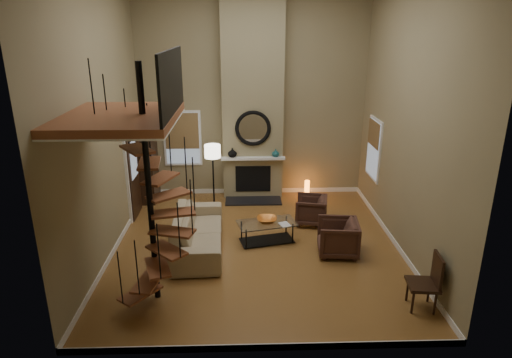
{
  "coord_description": "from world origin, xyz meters",
  "views": [
    {
      "loc": [
        -0.29,
        -8.59,
        4.54
      ],
      "look_at": [
        0.0,
        0.4,
        1.4
      ],
      "focal_mm": 31.36,
      "sensor_mm": 36.0,
      "label": 1
    }
  ],
  "objects_px": {
    "coffee_table": "(267,230)",
    "side_chair": "(429,280)",
    "sofa": "(198,231)",
    "accent_lamp": "(307,189)",
    "armchair_near": "(314,210)",
    "armchair_far": "(341,238)",
    "hutch": "(148,166)",
    "floor_lamp": "(213,157)"
  },
  "relations": [
    {
      "from": "coffee_table",
      "to": "armchair_far",
      "type": "bearing_deg",
      "value": -20.97
    },
    {
      "from": "accent_lamp",
      "to": "coffee_table",
      "type": "bearing_deg",
      "value": -115.69
    },
    {
      "from": "armchair_far",
      "to": "coffee_table",
      "type": "xyz_separation_m",
      "value": [
        -1.51,
        0.58,
        -0.07
      ]
    },
    {
      "from": "floor_lamp",
      "to": "accent_lamp",
      "type": "height_order",
      "value": "floor_lamp"
    },
    {
      "from": "armchair_near",
      "to": "coffee_table",
      "type": "xyz_separation_m",
      "value": [
        -1.17,
        -0.88,
        -0.07
      ]
    },
    {
      "from": "floor_lamp",
      "to": "hutch",
      "type": "bearing_deg",
      "value": 157.93
    },
    {
      "from": "hutch",
      "to": "armchair_far",
      "type": "height_order",
      "value": "hutch"
    },
    {
      "from": "hutch",
      "to": "coffee_table",
      "type": "distance_m",
      "value": 4.03
    },
    {
      "from": "floor_lamp",
      "to": "coffee_table",
      "type": "bearing_deg",
      "value": -55.91
    },
    {
      "from": "hutch",
      "to": "armchair_far",
      "type": "relative_size",
      "value": 2.39
    },
    {
      "from": "hutch",
      "to": "coffee_table",
      "type": "relative_size",
      "value": 1.44
    },
    {
      "from": "hutch",
      "to": "armchair_near",
      "type": "relative_size",
      "value": 2.68
    },
    {
      "from": "sofa",
      "to": "coffee_table",
      "type": "height_order",
      "value": "sofa"
    },
    {
      "from": "sofa",
      "to": "armchair_near",
      "type": "xyz_separation_m",
      "value": [
        2.65,
        1.11,
        -0.04
      ]
    },
    {
      "from": "sofa",
      "to": "armchair_far",
      "type": "bearing_deg",
      "value": -98.71
    },
    {
      "from": "side_chair",
      "to": "sofa",
      "type": "bearing_deg",
      "value": 150.55
    },
    {
      "from": "hutch",
      "to": "accent_lamp",
      "type": "height_order",
      "value": "hutch"
    },
    {
      "from": "coffee_table",
      "to": "floor_lamp",
      "type": "distance_m",
      "value": 2.51
    },
    {
      "from": "sofa",
      "to": "floor_lamp",
      "type": "distance_m",
      "value": 2.34
    },
    {
      "from": "floor_lamp",
      "to": "accent_lamp",
      "type": "distance_m",
      "value": 2.85
    },
    {
      "from": "coffee_table",
      "to": "accent_lamp",
      "type": "xyz_separation_m",
      "value": [
        1.24,
        2.58,
        -0.03
      ]
    },
    {
      "from": "hutch",
      "to": "accent_lamp",
      "type": "distance_m",
      "value": 4.33
    },
    {
      "from": "floor_lamp",
      "to": "accent_lamp",
      "type": "bearing_deg",
      "value": 16.23
    },
    {
      "from": "hutch",
      "to": "side_chair",
      "type": "xyz_separation_m",
      "value": [
        5.57,
        -5.08,
        -0.42
      ]
    },
    {
      "from": "armchair_far",
      "to": "accent_lamp",
      "type": "relative_size",
      "value": 1.7
    },
    {
      "from": "hutch",
      "to": "armchair_near",
      "type": "xyz_separation_m",
      "value": [
        4.2,
        -1.7,
        -0.6
      ]
    },
    {
      "from": "hutch",
      "to": "coffee_table",
      "type": "xyz_separation_m",
      "value": [
        3.03,
        -2.57,
        -0.67
      ]
    },
    {
      "from": "side_chair",
      "to": "hutch",
      "type": "bearing_deg",
      "value": 137.61
    },
    {
      "from": "sofa",
      "to": "accent_lamp",
      "type": "height_order",
      "value": "sofa"
    },
    {
      "from": "hutch",
      "to": "armchair_far",
      "type": "distance_m",
      "value": 5.56
    },
    {
      "from": "sofa",
      "to": "armchair_far",
      "type": "distance_m",
      "value": 3.02
    },
    {
      "from": "accent_lamp",
      "to": "floor_lamp",
      "type": "bearing_deg",
      "value": -163.77
    },
    {
      "from": "armchair_near",
      "to": "side_chair",
      "type": "xyz_separation_m",
      "value": [
        1.37,
        -3.38,
        0.17
      ]
    },
    {
      "from": "sofa",
      "to": "hutch",
      "type": "bearing_deg",
      "value": 26.63
    },
    {
      "from": "armchair_near",
      "to": "side_chair",
      "type": "height_order",
      "value": "side_chair"
    },
    {
      "from": "coffee_table",
      "to": "side_chair",
      "type": "xyz_separation_m",
      "value": [
        2.54,
        -2.51,
        0.24
      ]
    },
    {
      "from": "hutch",
      "to": "side_chair",
      "type": "height_order",
      "value": "hutch"
    },
    {
      "from": "armchair_far",
      "to": "floor_lamp",
      "type": "height_order",
      "value": "floor_lamp"
    },
    {
      "from": "armchair_far",
      "to": "coffee_table",
      "type": "height_order",
      "value": "armchair_far"
    },
    {
      "from": "hutch",
      "to": "sofa",
      "type": "height_order",
      "value": "hutch"
    },
    {
      "from": "floor_lamp",
      "to": "side_chair",
      "type": "bearing_deg",
      "value": -49.0
    },
    {
      "from": "armchair_far",
      "to": "floor_lamp",
      "type": "xyz_separation_m",
      "value": [
        -2.77,
        2.43,
        1.06
      ]
    }
  ]
}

